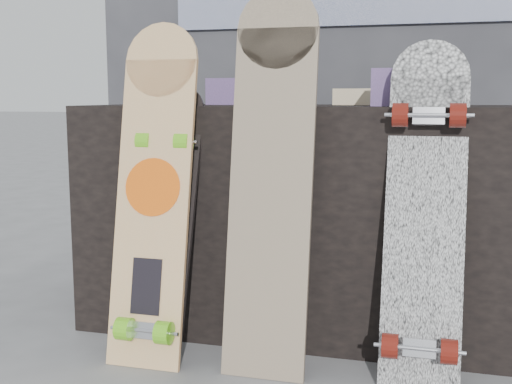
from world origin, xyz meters
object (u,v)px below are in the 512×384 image
(longboard_celtic, at_px, (272,168))
(longboard_cascadia, at_px, (425,207))
(vendor_table, at_px, (312,217))
(longboard_geisha, at_px, (154,182))
(skateboard_dark, at_px, (162,217))

(longboard_celtic, distance_m, longboard_cascadia, 0.46)
(vendor_table, height_order, longboard_cascadia, longboard_cascadia)
(longboard_geisha, height_order, longboard_celtic, longboard_celtic)
(vendor_table, distance_m, longboard_geisha, 0.62)
(longboard_cascadia, bearing_deg, vendor_table, 137.99)
(longboard_cascadia, bearing_deg, longboard_geisha, -176.26)
(vendor_table, xyz_separation_m, longboard_celtic, (-0.05, -0.39, 0.22))
(vendor_table, height_order, longboard_geisha, longboard_geisha)
(longboard_cascadia, xyz_separation_m, skateboard_dark, (-0.81, -0.04, -0.07))
(skateboard_dark, bearing_deg, longboard_geisha, -138.20)
(longboard_geisha, distance_m, longboard_cascadia, 0.83)
(longboard_celtic, xyz_separation_m, skateboard_dark, (-0.36, -0.00, -0.17))
(longboard_celtic, relative_size, skateboard_dark, 1.32)
(skateboard_dark, bearing_deg, longboard_cascadia, 2.67)
(longboard_celtic, bearing_deg, longboard_geisha, -177.33)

